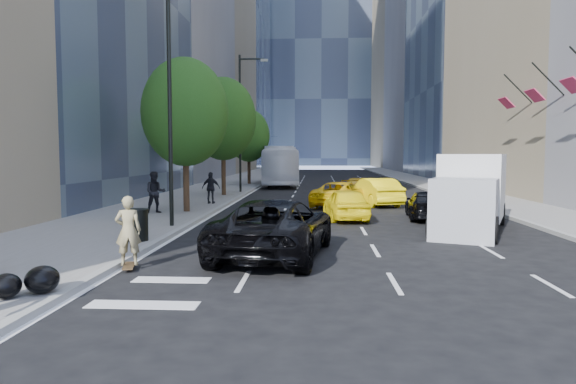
# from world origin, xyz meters

# --- Properties ---
(ground) EXTENTS (160.00, 160.00, 0.00)m
(ground) POSITION_xyz_m (0.00, 0.00, 0.00)
(ground) COLOR black
(ground) RESTS_ON ground
(sidewalk_left) EXTENTS (6.00, 120.00, 0.15)m
(sidewalk_left) POSITION_xyz_m (-9.00, 30.00, 0.07)
(sidewalk_left) COLOR slate
(sidewalk_left) RESTS_ON ground
(sidewalk_right) EXTENTS (4.00, 120.00, 0.15)m
(sidewalk_right) POSITION_xyz_m (10.00, 30.00, 0.07)
(sidewalk_right) COLOR slate
(sidewalk_right) RESTS_ON ground
(tower_left_end) EXTENTS (20.00, 28.00, 60.00)m
(tower_left_end) POSITION_xyz_m (-22.00, 92.00, 30.00)
(tower_left_end) COLOR #333C4F
(tower_left_end) RESTS_ON ground
(tower_right_far) EXTENTS (20.00, 24.00, 50.00)m
(tower_right_far) POSITION_xyz_m (22.00, 98.00, 25.00)
(tower_right_far) COLOR #85775C
(tower_right_far) RESTS_ON ground
(lamp_near) EXTENTS (2.13, 0.22, 10.00)m
(lamp_near) POSITION_xyz_m (-6.32, 4.00, 5.81)
(lamp_near) COLOR black
(lamp_near) RESTS_ON sidewalk_left
(lamp_far) EXTENTS (2.13, 0.22, 10.00)m
(lamp_far) POSITION_xyz_m (-6.32, 22.00, 5.81)
(lamp_far) COLOR black
(lamp_far) RESTS_ON sidewalk_left
(tree_near) EXTENTS (4.20, 4.20, 7.46)m
(tree_near) POSITION_xyz_m (-7.20, 9.00, 4.97)
(tree_near) COLOR black
(tree_near) RESTS_ON sidewalk_left
(tree_mid) EXTENTS (4.50, 4.50, 7.99)m
(tree_mid) POSITION_xyz_m (-7.20, 19.00, 5.32)
(tree_mid) COLOR black
(tree_mid) RESTS_ON sidewalk_left
(tree_far) EXTENTS (3.90, 3.90, 6.92)m
(tree_far) POSITION_xyz_m (-7.20, 32.00, 4.62)
(tree_far) COLOR black
(tree_far) RESTS_ON sidewalk_left
(traffic_signal) EXTENTS (2.48, 0.53, 5.20)m
(traffic_signal) POSITION_xyz_m (-6.40, 40.00, 4.23)
(traffic_signal) COLOR black
(traffic_signal) RESTS_ON sidewalk_left
(facade_flags) EXTENTS (1.85, 13.30, 2.05)m
(facade_flags) POSITION_xyz_m (10.64, 10.00, 6.18)
(facade_flags) COLOR black
(facade_flags) RESTS_ON ground
(skateboarder) EXTENTS (0.74, 0.58, 1.79)m
(skateboarder) POSITION_xyz_m (-5.60, -3.00, 0.89)
(skateboarder) COLOR #897E55
(skateboarder) RESTS_ON ground
(black_sedan_lincoln) EXTENTS (3.59, 6.34, 1.67)m
(black_sedan_lincoln) POSITION_xyz_m (-2.00, -1.00, 0.84)
(black_sedan_lincoln) COLOR black
(black_sedan_lincoln) RESTS_ON ground
(black_sedan_mercedes) EXTENTS (2.22, 4.54, 1.27)m
(black_sedan_mercedes) POSITION_xyz_m (4.20, 7.77, 0.63)
(black_sedan_mercedes) COLOR black
(black_sedan_mercedes) RESTS_ON ground
(taxi_a) EXTENTS (2.15, 4.36, 1.43)m
(taxi_a) POSITION_xyz_m (0.50, 7.42, 0.72)
(taxi_a) COLOR yellow
(taxi_a) RESTS_ON ground
(taxi_b) EXTENTS (2.97, 5.06, 1.57)m
(taxi_b) POSITION_xyz_m (2.50, 14.00, 0.79)
(taxi_b) COLOR yellow
(taxi_b) RESTS_ON ground
(taxi_c) EXTENTS (3.76, 5.53, 1.41)m
(taxi_c) POSITION_xyz_m (0.50, 13.00, 0.70)
(taxi_c) COLOR yellow
(taxi_c) RESTS_ON ground
(taxi_d) EXTENTS (2.86, 5.12, 1.40)m
(taxi_d) POSITION_xyz_m (1.97, 18.11, 0.70)
(taxi_d) COLOR #DCA20B
(taxi_d) RESTS_ON ground
(city_bus) EXTENTS (4.40, 13.32, 3.64)m
(city_bus) POSITION_xyz_m (-4.48, 32.16, 1.82)
(city_bus) COLOR white
(city_bus) RESTS_ON ground
(box_truck) EXTENTS (4.35, 6.55, 2.95)m
(box_truck) POSITION_xyz_m (5.10, 4.26, 1.50)
(box_truck) COLOR beige
(box_truck) RESTS_ON ground
(pedestrian_a) EXTENTS (1.15, 1.02, 1.97)m
(pedestrian_a) POSITION_xyz_m (-8.48, 8.16, 1.14)
(pedestrian_a) COLOR black
(pedestrian_a) RESTS_ON sidewalk_left
(pedestrian_b) EXTENTS (1.09, 0.55, 1.78)m
(pedestrian_b) POSITION_xyz_m (-6.80, 12.91, 1.04)
(pedestrian_b) COLOR black
(pedestrian_b) RESTS_ON sidewalk_left
(trash_can) EXTENTS (0.66, 0.66, 0.99)m
(trash_can) POSITION_xyz_m (-6.60, 0.48, 0.64)
(trash_can) COLOR black
(trash_can) RESTS_ON sidewalk_left
(garbage_bags) EXTENTS (1.14, 1.09, 0.56)m
(garbage_bags) POSITION_xyz_m (-6.55, -5.96, 0.42)
(garbage_bags) COLOR black
(garbage_bags) RESTS_ON sidewalk_left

